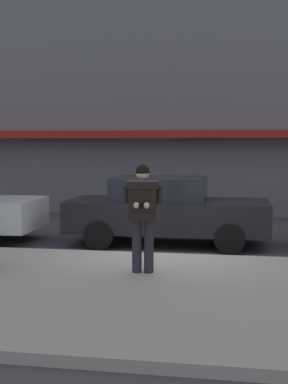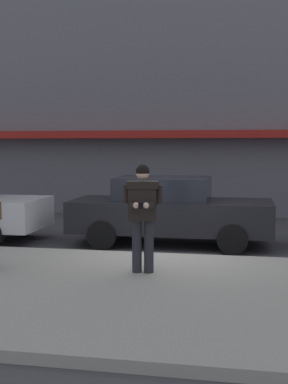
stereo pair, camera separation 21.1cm
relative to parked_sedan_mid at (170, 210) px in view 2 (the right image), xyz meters
name	(u,v)px [view 2 (the right image)]	position (x,y,z in m)	size (l,w,h in m)	color
ground_plane	(167,258)	(0.16, -1.43, -0.79)	(80.00, 80.00, 0.00)	#3D3D42
sidewalk	(205,296)	(1.16, -4.28, -0.72)	(32.00, 5.30, 0.14)	#99968E
curb_paint_line	(217,259)	(1.16, -1.38, -0.79)	(28.00, 0.12, 0.01)	silver
storefront_facade	(233,64)	(1.16, 7.06, 4.25)	(28.00, 4.70, 10.11)	slate
parked_sedan_mid	(170,210)	(0.00, 0.00, 0.00)	(4.52, 1.96, 1.54)	black
man_texting_on_phone	(143,206)	(0.04, -3.31, 0.46)	(0.65, 0.61, 1.81)	#23232B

